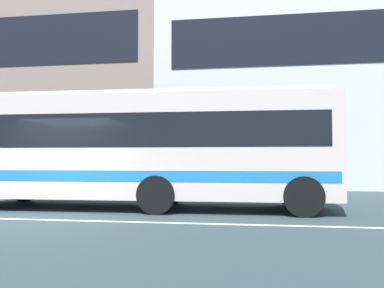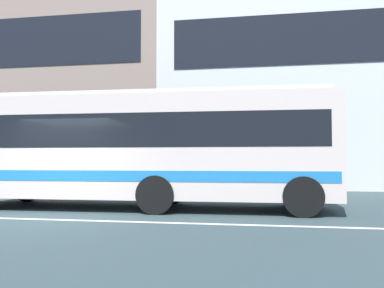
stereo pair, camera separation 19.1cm
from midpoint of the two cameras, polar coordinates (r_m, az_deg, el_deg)
ground_plane at (r=9.69m, az=-21.59°, el=-10.54°), size 160.00×160.00×0.00m
lane_centre_line at (r=9.69m, az=-21.59°, el=-10.51°), size 60.00×0.16×0.01m
apartment_block_left at (r=27.50m, az=-23.15°, el=8.42°), size 20.00×10.24×12.93m
apartment_block_right at (r=24.14m, az=25.05°, el=8.81°), size 22.13×10.24×11.99m
transit_bus at (r=11.10m, az=-6.86°, el=-0.29°), size 10.75×2.84×3.28m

